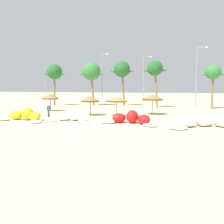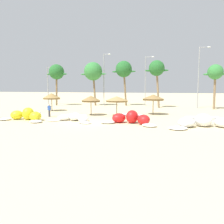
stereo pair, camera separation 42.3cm
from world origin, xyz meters
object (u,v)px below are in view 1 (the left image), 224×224
object	(u,v)px
kite_left	(25,116)
lamppost_east_center	(144,78)
beach_umbrella_near_van	(50,96)
palm_left_of_gap	(122,70)
lamppost_west_center	(102,77)
kite_center	(131,119)
palm_leftmost	(54,72)
kite_right_of_center	(205,122)
kite_left_of_center	(74,118)
lamppost_east	(197,75)
person_near_kites	(48,110)
palm_left	(91,72)
palm_center_left	(155,69)
beach_umbrella_middle	(90,99)
beach_umbrella_near_palms	(116,99)
lamppost_west	(46,83)
palm_center_right	(213,73)
beach_umbrella_outermost	(152,97)

from	to	relation	value
kite_left	lamppost_east_center	bearing A→B (deg)	67.20
beach_umbrella_near_van	palm_left_of_gap	size ratio (longest dim) A/B	0.31
palm_left_of_gap	lamppost_west_center	bearing A→B (deg)	-168.07
kite_center	palm_left_of_gap	xyz separation A→B (m)	(-6.01, 22.47, 6.76)
palm_leftmost	lamppost_west_center	bearing A→B (deg)	16.11
palm_left_of_gap	kite_right_of_center	bearing A→B (deg)	-60.02
kite_left_of_center	lamppost_east	world-z (taller)	lamppost_east
kite_left	lamppost_west_center	distance (m)	23.26
lamppost_east_center	kite_left_of_center	bearing A→B (deg)	-101.62
kite_left_of_center	kite_right_of_center	bearing A→B (deg)	-0.90
kite_center	person_near_kites	world-z (taller)	person_near_kites
kite_center	person_near_kites	bearing A→B (deg)	167.55
lamppost_east	palm_left	bearing A→B (deg)	179.09
palm_center_left	palm_leftmost	bearing A→B (deg)	-179.29
person_near_kites	lamppost_west_center	distance (m)	19.89
palm_center_left	kite_left_of_center	bearing A→B (deg)	-110.83
kite_center	palm_left_of_gap	distance (m)	24.23
kite_right_of_center	palm_leftmost	size ratio (longest dim) A/B	0.89
beach_umbrella_middle	beach_umbrella_near_palms	bearing A→B (deg)	7.12
kite_left	lamppost_west	world-z (taller)	lamppost_west
lamppost_east	beach_umbrella_middle	bearing A→B (deg)	-133.98
palm_left_of_gap	lamppost_west_center	world-z (taller)	lamppost_west_center
kite_left	lamppost_west	xyz separation A→B (m)	(-10.72, 22.19, 4.08)
lamppost_west	lamppost_west_center	size ratio (longest dim) A/B	0.78
kite_right_of_center	lamppost_east_center	world-z (taller)	lamppost_east_center
palm_center_right	lamppost_east	size ratio (longest dim) A/B	0.70
palm_left_of_gap	beach_umbrella_middle	bearing A→B (deg)	-91.48
kite_center	palm_center_left	bearing A→B (deg)	87.54
person_near_kites	lamppost_west	bearing A→B (deg)	121.72
palm_left	lamppost_west_center	world-z (taller)	lamppost_west_center
kite_left	lamppost_east_center	size ratio (longest dim) A/B	0.63
kite_left_of_center	beach_umbrella_near_van	distance (m)	12.15
beach_umbrella_near_palms	lamppost_west	size ratio (longest dim) A/B	0.36
kite_center	kite_right_of_center	world-z (taller)	kite_center
person_near_kites	palm_left_of_gap	distance (m)	21.64
palm_center_left	beach_umbrella_middle	bearing A→B (deg)	-117.68
beach_umbrella_outermost	lamppost_east	size ratio (longest dim) A/B	0.27
beach_umbrella_outermost	palm_leftmost	bearing A→B (deg)	152.92
beach_umbrella_near_van	beach_umbrella_middle	distance (m)	8.82
person_near_kites	lamppost_west_center	bearing A→B (deg)	86.78
palm_leftmost	lamppost_east_center	world-z (taller)	lamppost_east_center
kite_left_of_center	lamppost_east_center	world-z (taller)	lamppost_east_center
palm_leftmost	beach_umbrella_middle	bearing A→B (deg)	-46.83
palm_leftmost	palm_left	xyz separation A→B (m)	(7.25, 1.85, 0.13)
kite_left	lamppost_west	bearing A→B (deg)	115.78
palm_leftmost	palm_center_left	distance (m)	20.08
beach_umbrella_middle	palm_center_left	distance (m)	16.40
lamppost_west_center	lamppost_east_center	distance (m)	8.46
kite_left_of_center	palm_leftmost	size ratio (longest dim) A/B	0.69
beach_umbrella_near_van	palm_leftmost	world-z (taller)	palm_leftmost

